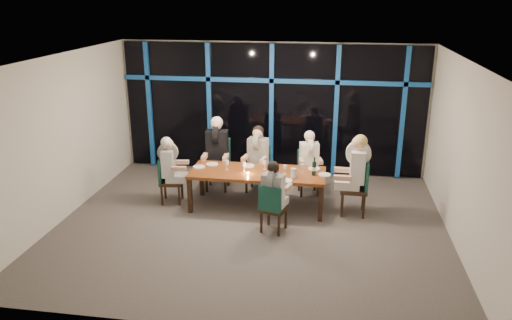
# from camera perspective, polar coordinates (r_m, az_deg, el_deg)

# --- Properties ---
(room) EXTENTS (7.04, 7.00, 3.02)m
(room) POSITION_cam_1_polar(r_m,az_deg,el_deg) (8.49, -0.63, 4.96)
(room) COLOR #5F5854
(room) RESTS_ON ground
(window_wall) EXTENTS (6.86, 0.43, 2.94)m
(window_wall) POSITION_cam_1_polar(r_m,az_deg,el_deg) (11.43, 1.87, 6.08)
(window_wall) COLOR black
(window_wall) RESTS_ON ground
(dining_table) EXTENTS (2.60, 1.00, 0.75)m
(dining_table) POSITION_cam_1_polar(r_m,az_deg,el_deg) (9.64, 0.18, -1.70)
(dining_table) COLOR brown
(dining_table) RESTS_ON ground
(chair_far_left) EXTENTS (0.53, 0.53, 1.08)m
(chair_far_left) POSITION_cam_1_polar(r_m,az_deg,el_deg) (10.71, -4.37, -0.10)
(chair_far_left) COLOR black
(chair_far_left) RESTS_ON ground
(chair_far_mid) EXTENTS (0.52, 0.52, 0.97)m
(chair_far_mid) POSITION_cam_1_polar(r_m,az_deg,el_deg) (10.56, 0.30, -0.66)
(chair_far_mid) COLOR black
(chair_far_mid) RESTS_ON ground
(chair_far_right) EXTENTS (0.51, 0.51, 0.92)m
(chair_far_right) POSITION_cam_1_polar(r_m,az_deg,el_deg) (10.49, 5.98, -1.05)
(chair_far_right) COLOR black
(chair_far_right) RESTS_ON ground
(chair_end_left) EXTENTS (0.49, 0.49, 0.93)m
(chair_end_left) POSITION_cam_1_polar(r_m,az_deg,el_deg) (10.10, -10.12, -2.02)
(chair_end_left) COLOR black
(chair_end_left) RESTS_ON ground
(chair_end_right) EXTENTS (0.50, 0.50, 1.07)m
(chair_end_right) POSITION_cam_1_polar(r_m,az_deg,el_deg) (9.59, 11.70, -2.77)
(chair_end_right) COLOR black
(chair_end_right) RESTS_ON ground
(chair_near_mid) EXTENTS (0.51, 0.51, 0.90)m
(chair_near_mid) POSITION_cam_1_polar(r_m,az_deg,el_deg) (8.71, 1.85, -5.30)
(chair_near_mid) COLOR black
(chair_near_mid) RESTS_ON ground
(diner_far_left) EXTENTS (0.55, 0.68, 1.05)m
(diner_far_left) POSITION_cam_1_polar(r_m,az_deg,el_deg) (10.49, -4.51, 1.94)
(diner_far_left) COLOR black
(diner_far_left) RESTS_ON ground
(diner_far_mid) EXTENTS (0.52, 0.64, 0.95)m
(diner_far_mid) POSITION_cam_1_polar(r_m,az_deg,el_deg) (10.37, 0.16, 1.21)
(diner_far_mid) COLOR black
(diner_far_mid) RESTS_ON ground
(diner_far_right) EXTENTS (0.51, 0.62, 0.90)m
(diner_far_right) POSITION_cam_1_polar(r_m,az_deg,el_deg) (10.30, 6.12, 0.73)
(diner_far_right) COLOR white
(diner_far_right) RESTS_ON ground
(diner_end_left) EXTENTS (0.61, 0.50, 0.91)m
(diner_end_left) POSITION_cam_1_polar(r_m,az_deg,el_deg) (9.96, -9.79, -0.03)
(diner_end_left) COLOR black
(diner_end_left) RESTS_ON ground
(diner_end_right) EXTENTS (0.67, 0.53, 1.04)m
(diner_end_right) POSITION_cam_1_polar(r_m,az_deg,el_deg) (9.44, 11.32, -0.35)
(diner_end_right) COLOR white
(diner_end_right) RESTS_ON ground
(diner_near_mid) EXTENTS (0.52, 0.61, 0.87)m
(diner_near_mid) POSITION_cam_1_polar(r_m,az_deg,el_deg) (8.63, 2.07, -2.95)
(diner_near_mid) COLOR black
(diner_near_mid) RESTS_ON ground
(plate_far_left) EXTENTS (0.24, 0.24, 0.01)m
(plate_far_left) POSITION_cam_1_polar(r_m,az_deg,el_deg) (10.05, -5.03, -0.47)
(plate_far_left) COLOR white
(plate_far_left) RESTS_ON dining_table
(plate_far_mid) EXTENTS (0.24, 0.24, 0.01)m
(plate_far_mid) POSITION_cam_1_polar(r_m,az_deg,el_deg) (9.91, -0.86, -0.66)
(plate_far_mid) COLOR white
(plate_far_mid) RESTS_ON dining_table
(plate_far_right) EXTENTS (0.24, 0.24, 0.01)m
(plate_far_right) POSITION_cam_1_polar(r_m,az_deg,el_deg) (9.82, 6.64, -0.98)
(plate_far_right) COLOR white
(plate_far_right) RESTS_ON dining_table
(plate_end_left) EXTENTS (0.24, 0.24, 0.01)m
(plate_end_left) POSITION_cam_1_polar(r_m,az_deg,el_deg) (9.91, -6.55, -0.78)
(plate_end_left) COLOR white
(plate_end_left) RESTS_ON dining_table
(plate_end_right) EXTENTS (0.24, 0.24, 0.01)m
(plate_end_right) POSITION_cam_1_polar(r_m,az_deg,el_deg) (9.52, 7.82, -1.67)
(plate_end_right) COLOR white
(plate_end_right) RESTS_ON dining_table
(plate_near_mid) EXTENTS (0.24, 0.24, 0.01)m
(plate_near_mid) POSITION_cam_1_polar(r_m,az_deg,el_deg) (9.16, 3.43, -2.35)
(plate_near_mid) COLOR white
(plate_near_mid) RESTS_ON dining_table
(wine_bottle) EXTENTS (0.08, 0.08, 0.35)m
(wine_bottle) POSITION_cam_1_polar(r_m,az_deg,el_deg) (9.45, 6.66, -0.95)
(wine_bottle) COLOR black
(wine_bottle) RESTS_ON dining_table
(water_pitcher) EXTENTS (0.12, 0.10, 0.19)m
(water_pitcher) POSITION_cam_1_polar(r_m,az_deg,el_deg) (9.28, 4.31, -1.52)
(water_pitcher) COLOR silver
(water_pitcher) RESTS_ON dining_table
(tea_light) EXTENTS (0.05, 0.05, 0.03)m
(tea_light) POSITION_cam_1_polar(r_m,az_deg,el_deg) (9.49, -0.94, -1.52)
(tea_light) COLOR #FFAE4C
(tea_light) RESTS_ON dining_table
(wine_glass_a) EXTENTS (0.07, 0.07, 0.18)m
(wine_glass_a) POSITION_cam_1_polar(r_m,az_deg,el_deg) (9.58, -1.35, -0.55)
(wine_glass_a) COLOR silver
(wine_glass_a) RESTS_ON dining_table
(wine_glass_b) EXTENTS (0.07, 0.07, 0.17)m
(wine_glass_b) POSITION_cam_1_polar(r_m,az_deg,el_deg) (9.69, 1.01, -0.37)
(wine_glass_b) COLOR silver
(wine_glass_b) RESTS_ON dining_table
(wine_glass_c) EXTENTS (0.07, 0.07, 0.17)m
(wine_glass_c) POSITION_cam_1_polar(r_m,az_deg,el_deg) (9.48, 3.34, -0.88)
(wine_glass_c) COLOR silver
(wine_glass_c) RESTS_ON dining_table
(wine_glass_d) EXTENTS (0.08, 0.08, 0.20)m
(wine_glass_d) POSITION_cam_1_polar(r_m,az_deg,el_deg) (9.68, -3.36, -0.33)
(wine_glass_d) COLOR silver
(wine_glass_d) RESTS_ON dining_table
(wine_glass_e) EXTENTS (0.06, 0.06, 0.16)m
(wine_glass_e) POSITION_cam_1_polar(r_m,az_deg,el_deg) (9.60, 5.36, -0.72)
(wine_glass_e) COLOR silver
(wine_glass_e) RESTS_ON dining_table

